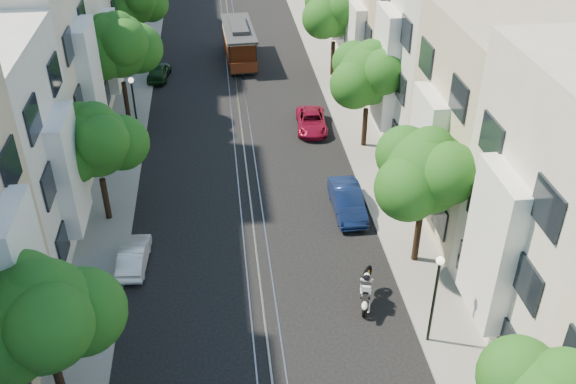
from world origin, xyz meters
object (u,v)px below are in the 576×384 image
object	(u,v)px
cable_car	(239,41)
tree_w_d	(135,1)
tree_e_b	(427,174)
lamp_east	(436,287)
parked_car_e_mid	(347,201)
tree_w_b	(97,143)
tree_w_c	(119,47)
parked_car_w_far	(159,71)
tree_w_a	(43,318)
parked_car_w_mid	(134,256)
tree_e_d	(335,11)
parked_car_e_far	(311,121)
lamp_west	(134,100)
tree_e_c	(370,75)
sportbike_rider	(366,289)

from	to	relation	value
cable_car	tree_w_d	bearing A→B (deg)	169.18
tree_e_b	lamp_east	xyz separation A→B (m)	(-0.96, -4.98, -1.89)
parked_car_e_mid	tree_w_d	bearing A→B (deg)	117.63
tree_w_b	tree_w_c	size ratio (longest dim) A/B	0.88
tree_e_b	tree_w_b	bearing A→B (deg)	160.85
tree_e_b	parked_car_e_mid	xyz separation A→B (m)	(-2.39, 4.32, -4.07)
tree_e_b	parked_car_w_far	size ratio (longest dim) A/B	1.92
tree_w_a	parked_car_w_mid	xyz separation A→B (m)	(1.54, 8.19, -4.19)
tree_e_d	parked_car_e_far	size ratio (longest dim) A/B	1.74
tree_w_a	lamp_east	world-z (taller)	tree_w_a
cable_car	parked_car_e_far	xyz separation A→B (m)	(3.90, -12.25, -1.07)
tree_w_b	lamp_west	xyz separation A→B (m)	(0.84, 8.02, -1.55)
tree_e_c	parked_car_w_far	distance (m)	18.02
tree_e_d	parked_car_w_far	world-z (taller)	tree_e_d
tree_e_b	lamp_west	distance (m)	18.90
lamp_east	parked_car_w_mid	xyz separation A→B (m)	(-11.90, 6.16, -2.30)
sportbike_rider	cable_car	world-z (taller)	cable_car
tree_w_a	tree_w_c	xyz separation A→B (m)	(0.00, 23.00, 0.34)
tree_e_b	tree_e_c	xyz separation A→B (m)	(-0.00, 11.00, -0.13)
tree_w_a	tree_w_b	distance (m)	12.00
tree_w_a	tree_w_c	world-z (taller)	tree_w_c
lamp_west	sportbike_rider	distance (m)	18.95
lamp_east	tree_w_d	bearing A→B (deg)	112.80
tree_e_d	lamp_west	bearing A→B (deg)	-146.50
lamp_west	parked_car_e_mid	distance (m)	14.33
tree_e_d	parked_car_w_far	distance (m)	13.59
tree_w_d	parked_car_w_mid	distance (m)	26.17
lamp_east	parked_car_e_mid	bearing A→B (deg)	98.72
tree_e_c	tree_w_c	xyz separation A→B (m)	(-14.40, 5.00, 0.47)
lamp_east	tree_w_a	bearing A→B (deg)	-171.43
tree_w_d	parked_car_e_far	size ratio (longest dim) A/B	1.65
lamp_west	parked_car_w_far	world-z (taller)	lamp_west
parked_car_w_mid	sportbike_rider	bearing A→B (deg)	163.23
parked_car_w_far	tree_w_b	bearing A→B (deg)	92.19
cable_car	tree_w_c	bearing A→B (deg)	-130.29
parked_car_e_far	parked_car_w_mid	world-z (taller)	parked_car_e_far
tree_e_b	parked_car_e_far	world-z (taller)	tree_e_b
tree_w_b	parked_car_e_mid	distance (m)	12.60
parked_car_w_far	lamp_east	bearing A→B (deg)	120.15
tree_e_c	lamp_east	size ratio (longest dim) A/B	1.57
tree_e_d	sportbike_rider	world-z (taller)	tree_e_d
tree_e_b	tree_w_c	distance (m)	21.53
tree_w_d	sportbike_rider	xyz separation A→B (m)	(11.45, -29.55, -3.76)
tree_w_b	tree_w_d	xyz separation A→B (m)	(0.00, 22.00, 0.20)
tree_w_c	tree_e_d	bearing A→B (deg)	22.62
tree_w_c	parked_car_w_far	distance (m)	8.43
tree_w_c	parked_car_e_mid	size ratio (longest dim) A/B	1.76
tree_e_c	tree_w_c	distance (m)	15.25
tree_e_d	tree_w_b	bearing A→B (deg)	-130.27
tree_e_c	parked_car_e_mid	bearing A→B (deg)	-109.66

